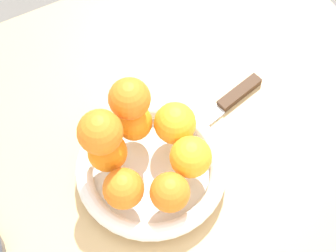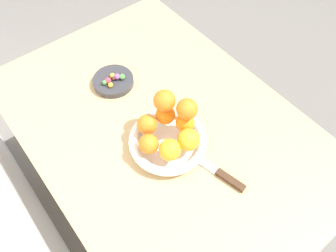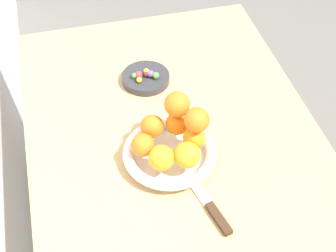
{
  "view_description": "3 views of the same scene",
  "coord_description": "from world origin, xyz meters",
  "px_view_note": "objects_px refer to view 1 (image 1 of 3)",
  "views": [
    {
      "loc": [
        0.07,
        0.35,
        1.47
      ],
      "look_at": [
        -0.11,
        0.02,
        0.83
      ],
      "focal_mm": 55.0,
      "sensor_mm": 36.0,
      "label": 1
    },
    {
      "loc": [
        -0.47,
        0.35,
        1.58
      ],
      "look_at": [
        -0.07,
        0.02,
        0.82
      ],
      "focal_mm": 35.0,
      "sensor_mm": 36.0,
      "label": 2
    },
    {
      "loc": [
        -0.88,
        0.24,
        1.72
      ],
      "look_at": [
        -0.07,
        0.04,
        0.86
      ],
      "focal_mm": 55.0,
      "sensor_mm": 36.0,
      "label": 3
    }
  ],
  "objects_px": {
    "orange_0": "(134,122)",
    "orange_5": "(175,123)",
    "orange_4": "(191,157)",
    "fruit_bowl": "(152,169)",
    "orange_2": "(123,189)",
    "dining_table": "(105,201)",
    "knife": "(213,113)",
    "orange_6": "(101,134)",
    "orange_7": "(129,99)",
    "orange_1": "(107,151)",
    "orange_3": "(170,192)"
  },
  "relations": [
    {
      "from": "fruit_bowl",
      "to": "orange_2",
      "type": "distance_m",
      "value": 0.08
    },
    {
      "from": "orange_4",
      "to": "orange_5",
      "type": "bearing_deg",
      "value": -96.74
    },
    {
      "from": "orange_0",
      "to": "orange_1",
      "type": "relative_size",
      "value": 0.96
    },
    {
      "from": "orange_6",
      "to": "orange_0",
      "type": "bearing_deg",
      "value": -153.29
    },
    {
      "from": "orange_0",
      "to": "orange_4",
      "type": "height_order",
      "value": "orange_4"
    },
    {
      "from": "knife",
      "to": "orange_7",
      "type": "bearing_deg",
      "value": -6.67
    },
    {
      "from": "fruit_bowl",
      "to": "orange_6",
      "type": "distance_m",
      "value": 0.13
    },
    {
      "from": "orange_1",
      "to": "orange_5",
      "type": "relative_size",
      "value": 0.92
    },
    {
      "from": "orange_5",
      "to": "orange_7",
      "type": "xyz_separation_m",
      "value": [
        0.05,
        -0.04,
        0.05
      ]
    },
    {
      "from": "orange_5",
      "to": "orange_6",
      "type": "distance_m",
      "value": 0.13
    },
    {
      "from": "knife",
      "to": "orange_6",
      "type": "bearing_deg",
      "value": 5.42
    },
    {
      "from": "orange_0",
      "to": "orange_5",
      "type": "xyz_separation_m",
      "value": [
        -0.05,
        0.03,
        0.0
      ]
    },
    {
      "from": "orange_3",
      "to": "fruit_bowl",
      "type": "bearing_deg",
      "value": -93.08
    },
    {
      "from": "dining_table",
      "to": "orange_0",
      "type": "xyz_separation_m",
      "value": [
        -0.08,
        -0.03,
        0.16
      ]
    },
    {
      "from": "fruit_bowl",
      "to": "orange_4",
      "type": "distance_m",
      "value": 0.08
    },
    {
      "from": "fruit_bowl",
      "to": "orange_1",
      "type": "bearing_deg",
      "value": -33.08
    },
    {
      "from": "orange_1",
      "to": "orange_2",
      "type": "distance_m",
      "value": 0.06
    },
    {
      "from": "orange_0",
      "to": "orange_3",
      "type": "xyz_separation_m",
      "value": [
        0.01,
        0.13,
        0.0
      ]
    },
    {
      "from": "dining_table",
      "to": "knife",
      "type": "height_order",
      "value": "knife"
    },
    {
      "from": "fruit_bowl",
      "to": "orange_3",
      "type": "relative_size",
      "value": 4.02
    },
    {
      "from": "orange_4",
      "to": "orange_5",
      "type": "xyz_separation_m",
      "value": [
        -0.01,
        -0.06,
        0.0
      ]
    },
    {
      "from": "orange_5",
      "to": "fruit_bowl",
      "type": "bearing_deg",
      "value": 26.92
    },
    {
      "from": "fruit_bowl",
      "to": "orange_2",
      "type": "bearing_deg",
      "value": 26.92
    },
    {
      "from": "dining_table",
      "to": "orange_6",
      "type": "relative_size",
      "value": 17.31
    },
    {
      "from": "orange_1",
      "to": "knife",
      "type": "bearing_deg",
      "value": -175.69
    },
    {
      "from": "orange_3",
      "to": "orange_4",
      "type": "xyz_separation_m",
      "value": [
        -0.05,
        -0.03,
        0.0
      ]
    },
    {
      "from": "orange_2",
      "to": "orange_3",
      "type": "xyz_separation_m",
      "value": [
        -0.05,
        0.04,
        -0.0
      ]
    },
    {
      "from": "orange_0",
      "to": "orange_2",
      "type": "height_order",
      "value": "orange_2"
    },
    {
      "from": "fruit_bowl",
      "to": "orange_5",
      "type": "bearing_deg",
      "value": -153.08
    },
    {
      "from": "orange_6",
      "to": "knife",
      "type": "xyz_separation_m",
      "value": [
        -0.2,
        -0.02,
        -0.13
      ]
    },
    {
      "from": "orange_7",
      "to": "orange_5",
      "type": "bearing_deg",
      "value": 144.96
    },
    {
      "from": "orange_4",
      "to": "orange_6",
      "type": "height_order",
      "value": "orange_6"
    },
    {
      "from": "dining_table",
      "to": "orange_7",
      "type": "relative_size",
      "value": 18.02
    },
    {
      "from": "orange_5",
      "to": "orange_6",
      "type": "height_order",
      "value": "orange_6"
    },
    {
      "from": "orange_7",
      "to": "orange_3",
      "type": "bearing_deg",
      "value": 87.49
    },
    {
      "from": "dining_table",
      "to": "orange_2",
      "type": "bearing_deg",
      "value": 105.73
    },
    {
      "from": "orange_1",
      "to": "orange_3",
      "type": "bearing_deg",
      "value": 116.6
    },
    {
      "from": "orange_0",
      "to": "orange_6",
      "type": "xyz_separation_m",
      "value": [
        0.06,
        0.03,
        0.06
      ]
    },
    {
      "from": "orange_5",
      "to": "knife",
      "type": "xyz_separation_m",
      "value": [
        -0.09,
        -0.02,
        -0.07
      ]
    },
    {
      "from": "orange_1",
      "to": "orange_0",
      "type": "bearing_deg",
      "value": -155.02
    },
    {
      "from": "orange_0",
      "to": "orange_2",
      "type": "bearing_deg",
      "value": 55.87
    },
    {
      "from": "dining_table",
      "to": "knife",
      "type": "distance_m",
      "value": 0.24
    },
    {
      "from": "dining_table",
      "to": "orange_7",
      "type": "distance_m",
      "value": 0.23
    },
    {
      "from": "orange_7",
      "to": "orange_1",
      "type": "bearing_deg",
      "value": 29.06
    },
    {
      "from": "dining_table",
      "to": "orange_2",
      "type": "relative_size",
      "value": 18.62
    },
    {
      "from": "orange_1",
      "to": "orange_5",
      "type": "xyz_separation_m",
      "value": [
        -0.11,
        0.01,
        0.0
      ]
    },
    {
      "from": "orange_4",
      "to": "orange_2",
      "type": "bearing_deg",
      "value": -1.12
    },
    {
      "from": "orange_5",
      "to": "orange_7",
      "type": "height_order",
      "value": "orange_7"
    },
    {
      "from": "orange_0",
      "to": "orange_5",
      "type": "bearing_deg",
      "value": 147.79
    },
    {
      "from": "orange_1",
      "to": "orange_4",
      "type": "relative_size",
      "value": 0.95
    }
  ]
}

